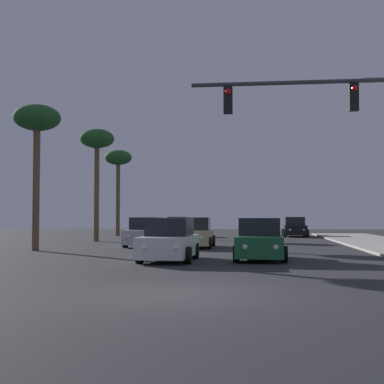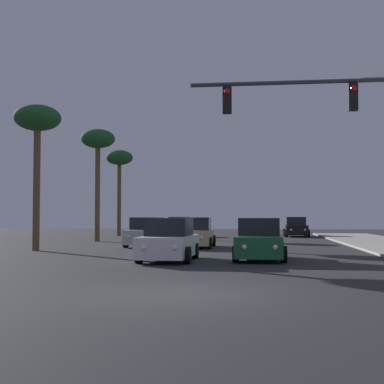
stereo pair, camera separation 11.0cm
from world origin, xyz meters
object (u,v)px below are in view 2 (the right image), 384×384
(car_green, at_px, (259,241))
(palm_tree_mid, at_px, (98,144))
(car_grey, at_px, (179,227))
(palm_tree_near, at_px, (37,125))
(car_black, at_px, (296,228))
(traffic_light_mast, at_px, (367,124))
(car_silver, at_px, (147,233))
(car_white, at_px, (169,241))
(palm_tree_far, at_px, (119,162))
(car_tan, at_px, (196,234))

(car_green, distance_m, palm_tree_mid, 19.06)
(car_grey, height_order, palm_tree_near, palm_tree_near)
(car_black, height_order, car_grey, same)
(car_grey, relative_size, palm_tree_near, 0.58)
(car_black, xyz_separation_m, traffic_light_mast, (0.26, -28.38, 4.02))
(car_green, bearing_deg, car_silver, -52.24)
(car_white, distance_m, traffic_light_mast, 8.62)
(car_white, xyz_separation_m, palm_tree_near, (-7.69, 5.18, 5.67))
(car_white, bearing_deg, palm_tree_near, -31.87)
(car_white, bearing_deg, palm_tree_far, -69.03)
(car_white, height_order, palm_tree_near, palm_tree_near)
(car_silver, distance_m, palm_tree_mid, 9.42)
(traffic_light_mast, height_order, palm_tree_near, palm_tree_near)
(car_white, height_order, traffic_light_mast, traffic_light_mast)
(traffic_light_mast, bearing_deg, car_tan, 120.63)
(car_black, relative_size, car_silver, 1.00)
(car_black, height_order, palm_tree_far, palm_tree_far)
(car_black, distance_m, car_tan, 17.87)
(car_grey, bearing_deg, car_white, 96.16)
(car_silver, height_order, palm_tree_mid, palm_tree_mid)
(car_tan, xyz_separation_m, car_silver, (-2.93, 0.67, 0.00))
(car_white, bearing_deg, traffic_light_mast, 159.73)
(car_white, relative_size, palm_tree_near, 0.58)
(traffic_light_mast, xyz_separation_m, palm_tree_far, (-15.65, 28.08, 1.79))
(car_grey, relative_size, car_tan, 1.00)
(car_white, height_order, car_silver, same)
(car_grey, distance_m, palm_tree_mid, 12.49)
(car_tan, height_order, car_silver, same)
(palm_tree_mid, bearing_deg, car_green, -52.23)
(palm_tree_near, bearing_deg, car_green, -20.93)
(palm_tree_mid, bearing_deg, car_white, -63.59)
(car_black, height_order, palm_tree_mid, palm_tree_mid)
(car_grey, distance_m, car_silver, 15.66)
(car_grey, height_order, traffic_light_mast, traffic_light_mast)
(car_tan, distance_m, palm_tree_far, 19.30)
(car_black, xyz_separation_m, palm_tree_near, (-14.47, -20.30, 5.67))
(palm_tree_mid, bearing_deg, traffic_light_mast, -51.11)
(car_tan, bearing_deg, car_green, 112.66)
(car_silver, height_order, traffic_light_mast, traffic_light_mast)
(car_silver, bearing_deg, car_grey, -87.60)
(palm_tree_near, xyz_separation_m, palm_tree_mid, (0.15, 10.00, 0.33))
(car_grey, bearing_deg, car_black, -179.94)
(car_black, height_order, palm_tree_near, palm_tree_near)
(palm_tree_near, height_order, palm_tree_mid, palm_tree_mid)
(car_silver, relative_size, palm_tree_near, 0.58)
(car_green, bearing_deg, car_white, 15.43)
(car_black, relative_size, palm_tree_mid, 0.55)
(palm_tree_near, distance_m, palm_tree_far, 20.02)
(car_grey, xyz_separation_m, palm_tree_far, (-5.34, -0.08, 5.81))
(car_silver, bearing_deg, palm_tree_mid, -49.16)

